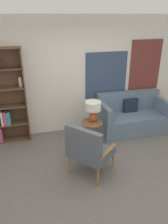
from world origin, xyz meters
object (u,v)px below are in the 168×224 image
Objects in this scene: table_lamp at (93,108)px; couch at (131,117)px; armchair at (88,149)px; side_table at (92,125)px.

couch is at bearing 18.82° from table_lamp.
side_table is at bearing 68.94° from armchair.
armchair is 1.12m from table_lamp.
table_lamp is (-1.13, -0.38, 0.51)m from couch.
table_lamp is (0.40, 1.01, 0.29)m from armchair.
couch is at bearing 42.31° from armchair.
table_lamp is at bearing 68.25° from armchair.
armchair is at bearing -137.69° from couch.
couch reaches higher than side_table.
table_lamp reaches higher than armchair.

